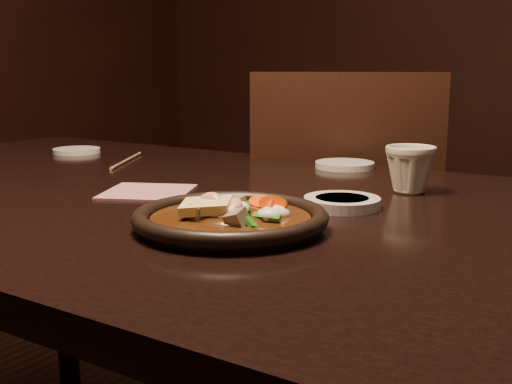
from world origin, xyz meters
The scene contains 10 objects.
table centered at (0.00, 0.00, 0.67)m, with size 1.60×0.90×0.75m.
chair centered at (0.05, 0.60, 0.51)m, with size 0.58×0.58×0.94m.
plate centered at (0.24, -0.15, 0.76)m, with size 0.25×0.25×0.03m.
stirfry centered at (0.24, -0.15, 0.77)m, with size 0.13×0.14×0.06m.
soy_dish centered at (0.31, 0.04, 0.76)m, with size 0.11×0.11×0.02m, color silver.
saucer_left centered at (-0.48, 0.23, 0.76)m, with size 0.11×0.11×0.01m, color silver.
saucer_right centered at (0.15, 0.38, 0.76)m, with size 0.12×0.12×0.01m, color silver.
tea_cup centered at (0.35, 0.21, 0.79)m, with size 0.08×0.08×0.08m, color beige.
chopsticks centered at (-0.28, 0.20, 0.75)m, with size 0.11×0.20×0.01m.
napkin centered at (-0.01, -0.03, 0.75)m, with size 0.14×0.14×0.00m, color #9C606B.
Camera 1 is at (0.70, -0.79, 0.96)m, focal length 45.00 mm.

